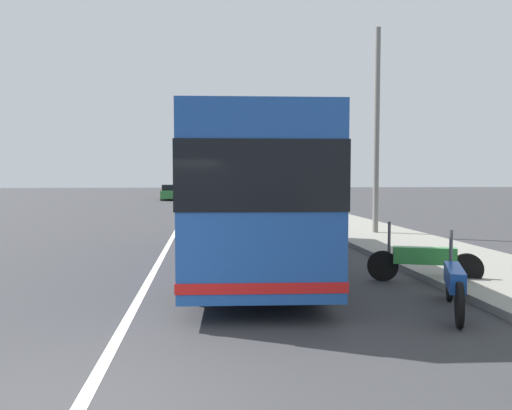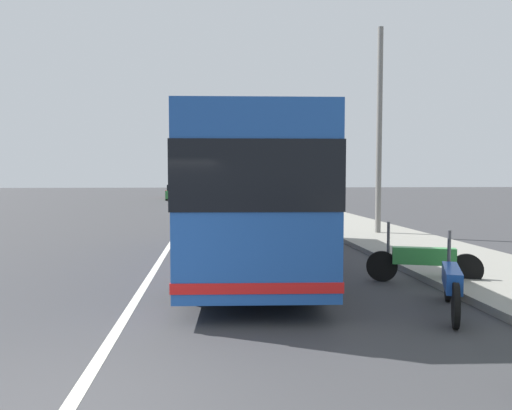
{
  "view_description": "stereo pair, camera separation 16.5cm",
  "coord_description": "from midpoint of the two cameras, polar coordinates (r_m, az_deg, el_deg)",
  "views": [
    {
      "loc": [
        -4.46,
        -1.21,
        2.19
      ],
      "look_at": [
        7.64,
        -2.49,
        1.52
      ],
      "focal_mm": 33.82,
      "sensor_mm": 36.0,
      "label": 1
    },
    {
      "loc": [
        -4.48,
        -1.37,
        2.19
      ],
      "look_at": [
        7.64,
        -2.49,
        1.52
      ],
      "focal_mm": 33.82,
      "sensor_mm": 36.0,
      "label": 2
    }
  ],
  "objects": [
    {
      "name": "car_behind_bus",
      "position": [
        49.45,
        -9.35,
        1.44
      ],
      "size": [
        4.37,
        2.0,
        1.54
      ],
      "rotation": [
        0.0,
        0.0,
        3.17
      ],
      "color": "#2D7238",
      "rests_on": "ground"
    },
    {
      "name": "car_oncoming",
      "position": [
        35.3,
        -2.34,
        0.73
      ],
      "size": [
        4.62,
        1.96,
        1.45
      ],
      "rotation": [
        0.0,
        0.0,
        0.01
      ],
      "color": "#2D7238",
      "rests_on": "ground"
    },
    {
      "name": "motorcycle_angled",
      "position": [
        8.56,
        22.64,
        -8.57
      ],
      "size": [
        2.17,
        0.99,
        1.28
      ],
      "rotation": [
        0.0,
        0.0,
        -0.41
      ],
      "color": "black",
      "rests_on": "ground"
    },
    {
      "name": "utility_pole",
      "position": [
        18.85,
        14.6,
        8.27
      ],
      "size": [
        0.21,
        0.21,
        7.79
      ],
      "primitive_type": "cylinder",
      "color": "slate",
      "rests_on": "ground"
    },
    {
      "name": "lane_divider_line",
      "position": [
        14.69,
        -10.3,
        -5.44
      ],
      "size": [
        110.0,
        0.16,
        0.01
      ],
      "primitive_type": "cube",
      "color": "silver",
      "rests_on": "ground"
    },
    {
      "name": "coach_bus",
      "position": [
        12.1,
        -0.34,
        1.72
      ],
      "size": [
        10.6,
        3.15,
        3.35
      ],
      "rotation": [
        0.0,
        0.0,
        -0.06
      ],
      "color": "#1E4C9E",
      "rests_on": "ground"
    },
    {
      "name": "car_ahead_same_lane",
      "position": [
        55.14,
        -9.37,
        1.57
      ],
      "size": [
        4.28,
        1.98,
        1.49
      ],
      "rotation": [
        0.0,
        0.0,
        3.13
      ],
      "color": "red",
      "rests_on": "ground"
    },
    {
      "name": "car_side_street",
      "position": [
        41.73,
        -4.12,
        1.14
      ],
      "size": [
        4.52,
        2.06,
        1.47
      ],
      "rotation": [
        0.0,
        0.0,
        -0.08
      ],
      "color": "#2D7238",
      "rests_on": "ground"
    },
    {
      "name": "sidewalk_curb",
      "position": [
        15.94,
        18.26,
        -4.63
      ],
      "size": [
        110.0,
        3.6,
        0.14
      ],
      "primitive_type": "cube",
      "color": "gray",
      "rests_on": "ground"
    },
    {
      "name": "motorcycle_by_tree",
      "position": [
        10.71,
        19.57,
        -6.18
      ],
      "size": [
        0.81,
        2.24,
        1.27
      ],
      "rotation": [
        0.0,
        0.0,
        1.25
      ],
      "color": "black",
      "rests_on": "ground"
    }
  ]
}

